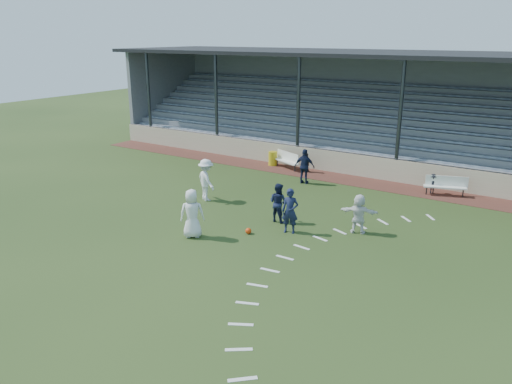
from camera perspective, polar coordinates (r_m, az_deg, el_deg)
ground at (r=19.37m, az=-4.05°, el=-5.55°), size 90.00×90.00×0.00m
cinder_track at (r=27.98m, az=8.96°, el=1.66°), size 34.00×2.00×0.02m
retaining_wall at (r=28.76m, az=9.88°, el=3.26°), size 34.00×0.18×1.20m
bench_left at (r=29.48m, az=3.56°, el=3.82°), size 1.99×1.22×0.95m
bench_right at (r=26.16m, az=20.89°, el=0.86°), size 2.02×1.12×0.95m
trash_bin at (r=30.11m, az=1.93°, el=3.85°), size 0.52×0.52×0.84m
football at (r=19.92m, az=-0.88°, el=-4.47°), size 0.24×0.24×0.24m
player_white_lead at (r=19.49m, az=-7.32°, el=-2.45°), size 1.13×1.05×1.93m
player_navy_lead at (r=19.81m, az=3.92°, el=-2.19°), size 0.76×0.61×1.82m
player_navy_mid at (r=21.00m, az=2.54°, el=-1.21°), size 0.86×0.70×1.67m
player_white_wing at (r=23.74m, az=-5.70°, el=1.38°), size 1.49×1.24×2.00m
player_navy_wing at (r=26.46m, az=5.58°, el=2.92°), size 1.14×0.61×1.85m
player_white_back at (r=20.19m, az=11.66°, el=-2.45°), size 1.57×0.85×1.61m
sub_left_near at (r=28.68m, az=5.67°, el=3.45°), size 0.51×0.41×1.20m
sub_left_far at (r=28.78m, az=5.84°, el=3.36°), size 0.64×0.30×1.07m
sub_right at (r=26.26m, az=19.53°, el=0.92°), size 0.73×0.57×0.99m
grandstand at (r=32.73m, az=13.37°, el=7.66°), size 34.60×9.00×6.61m
penalty_arc at (r=17.41m, az=6.99°, el=-8.42°), size 3.89×14.63×0.01m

